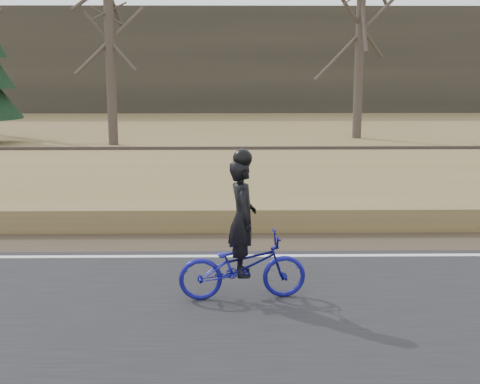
{
  "coord_description": "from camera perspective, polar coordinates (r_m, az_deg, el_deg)",
  "views": [
    {
      "loc": [
        1.37,
        -10.54,
        3.4
      ],
      "look_at": [
        1.54,
        0.5,
        1.1
      ],
      "focal_mm": 50.0,
      "sensor_mm": 36.0,
      "label": 1
    }
  ],
  "objects": [
    {
      "name": "ballast",
      "position": [
        18.86,
        -5.02,
        2.04
      ],
      "size": [
        120.0,
        3.0,
        0.45
      ],
      "primitive_type": "cube",
      "color": "slate",
      "rests_on": "ground"
    },
    {
      "name": "bare_tree_center",
      "position": [
        27.61,
        10.24,
        13.73
      ],
      "size": [
        0.36,
        0.36,
        8.85
      ],
      "primitive_type": "cylinder",
      "color": "#483E35",
      "rests_on": "ground"
    },
    {
      "name": "ground",
      "position": [
        11.16,
        -7.92,
        -6.09
      ],
      "size": [
        120.0,
        120.0,
        0.0
      ],
      "primitive_type": "plane",
      "color": "olive",
      "rests_on": "ground"
    },
    {
      "name": "edge_line",
      "position": [
        11.33,
        -7.81,
        -5.47
      ],
      "size": [
        120.0,
        0.12,
        0.01
      ],
      "primitive_type": "cube",
      "color": "silver",
      "rests_on": "road"
    },
    {
      "name": "shoulder",
      "position": [
        12.3,
        -7.25,
        -4.29
      ],
      "size": [
        120.0,
        1.6,
        0.04
      ],
      "primitive_type": "cube",
      "color": "#473A2B",
      "rests_on": "ground"
    },
    {
      "name": "treeline_backdrop",
      "position": [
        40.57,
        -2.86,
        11.2
      ],
      "size": [
        120.0,
        4.0,
        6.0
      ],
      "primitive_type": "cube",
      "color": "#383328",
      "rests_on": "ground"
    },
    {
      "name": "embankment",
      "position": [
        15.14,
        -6.04,
        -0.42
      ],
      "size": [
        120.0,
        5.0,
        0.44
      ],
      "primitive_type": "cube",
      "color": "olive",
      "rests_on": "ground"
    },
    {
      "name": "bare_tree_near_left",
      "position": [
        25.56,
        -11.06,
        12.24
      ],
      "size": [
        0.36,
        0.36,
        7.41
      ],
      "primitive_type": "cylinder",
      "color": "#483E35",
      "rests_on": "ground"
    },
    {
      "name": "railroad",
      "position": [
        18.81,
        -5.04,
        2.95
      ],
      "size": [
        120.0,
        2.4,
        0.29
      ],
      "color": "black",
      "rests_on": "ballast"
    },
    {
      "name": "road",
      "position": [
        8.83,
        -9.91,
        -10.87
      ],
      "size": [
        120.0,
        6.0,
        0.06
      ],
      "primitive_type": "cube",
      "color": "black",
      "rests_on": "ground"
    },
    {
      "name": "cyclist",
      "position": [
        9.2,
        0.21,
        -5.18
      ],
      "size": [
        1.81,
        0.78,
        2.1
      ],
      "rotation": [
        0.0,
        0.0,
        1.67
      ],
      "color": "navy",
      "rests_on": "road"
    }
  ]
}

